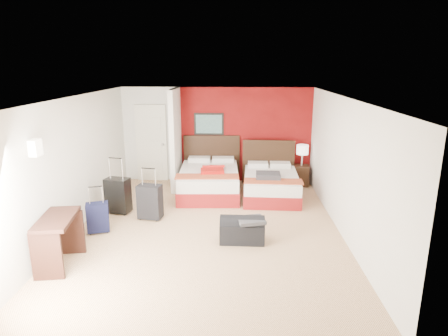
{
  "coord_description": "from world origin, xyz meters",
  "views": [
    {
      "loc": [
        0.55,
        -6.87,
        3.07
      ],
      "look_at": [
        0.28,
        0.8,
        1.0
      ],
      "focal_mm": 30.94,
      "sensor_mm": 36.0,
      "label": 1
    }
  ],
  "objects_px": {
    "nightstand": "(301,175)",
    "desk": "(59,242)",
    "bed_left": "(209,182)",
    "suitcase_charcoal": "(150,203)",
    "suitcase_black": "(118,196)",
    "red_suitcase_open": "(213,169)",
    "duffel_bag": "(242,231)",
    "bed_right": "(271,186)",
    "suitcase_navy": "(98,219)",
    "table_lamp": "(302,155)"
  },
  "relations": [
    {
      "from": "duffel_bag",
      "to": "table_lamp",
      "type": "bearing_deg",
      "value": 66.44
    },
    {
      "from": "suitcase_black",
      "to": "duffel_bag",
      "type": "relative_size",
      "value": 0.93
    },
    {
      "from": "bed_right",
      "to": "red_suitcase_open",
      "type": "distance_m",
      "value": 1.44
    },
    {
      "from": "table_lamp",
      "to": "desk",
      "type": "height_order",
      "value": "table_lamp"
    },
    {
      "from": "bed_left",
      "to": "nightstand",
      "type": "xyz_separation_m",
      "value": [
        2.35,
        0.77,
        -0.04
      ]
    },
    {
      "from": "red_suitcase_open",
      "to": "nightstand",
      "type": "relative_size",
      "value": 1.39
    },
    {
      "from": "table_lamp",
      "to": "suitcase_black",
      "type": "height_order",
      "value": "table_lamp"
    },
    {
      "from": "table_lamp",
      "to": "suitcase_black",
      "type": "xyz_separation_m",
      "value": [
        -4.18,
        -2.1,
        -0.44
      ]
    },
    {
      "from": "bed_left",
      "to": "suitcase_charcoal",
      "type": "bearing_deg",
      "value": -125.89
    },
    {
      "from": "nightstand",
      "to": "suitcase_black",
      "type": "bearing_deg",
      "value": -147.98
    },
    {
      "from": "bed_left",
      "to": "bed_right",
      "type": "relative_size",
      "value": 1.11
    },
    {
      "from": "table_lamp",
      "to": "suitcase_charcoal",
      "type": "height_order",
      "value": "table_lamp"
    },
    {
      "from": "bed_left",
      "to": "bed_right",
      "type": "bearing_deg",
      "value": -9.38
    },
    {
      "from": "nightstand",
      "to": "suitcase_navy",
      "type": "relative_size",
      "value": 0.97
    },
    {
      "from": "suitcase_charcoal",
      "to": "suitcase_navy",
      "type": "height_order",
      "value": "suitcase_charcoal"
    },
    {
      "from": "suitcase_black",
      "to": "suitcase_charcoal",
      "type": "bearing_deg",
      "value": -9.36
    },
    {
      "from": "red_suitcase_open",
      "to": "bed_left",
      "type": "bearing_deg",
      "value": 129.2
    },
    {
      "from": "bed_left",
      "to": "duffel_bag",
      "type": "bearing_deg",
      "value": -75.7
    },
    {
      "from": "suitcase_charcoal",
      "to": "red_suitcase_open",
      "type": "bearing_deg",
      "value": 62.54
    },
    {
      "from": "duffel_bag",
      "to": "suitcase_charcoal",
      "type": "bearing_deg",
      "value": 153.63
    },
    {
      "from": "bed_left",
      "to": "suitcase_black",
      "type": "bearing_deg",
      "value": -146.38
    },
    {
      "from": "bed_left",
      "to": "table_lamp",
      "type": "distance_m",
      "value": 2.52
    },
    {
      "from": "suitcase_black",
      "to": "suitcase_charcoal",
      "type": "xyz_separation_m",
      "value": [
        0.75,
        -0.31,
        -0.02
      ]
    },
    {
      "from": "bed_right",
      "to": "nightstand",
      "type": "distance_m",
      "value": 1.28
    },
    {
      "from": "suitcase_navy",
      "to": "duffel_bag",
      "type": "bearing_deg",
      "value": -23.96
    },
    {
      "from": "red_suitcase_open",
      "to": "suitcase_black",
      "type": "xyz_separation_m",
      "value": [
        -1.93,
        -1.23,
        -0.29
      ]
    },
    {
      "from": "bed_left",
      "to": "table_lamp",
      "type": "xyz_separation_m",
      "value": [
        2.35,
        0.77,
        0.5
      ]
    },
    {
      "from": "suitcase_black",
      "to": "nightstand",
      "type": "bearing_deg",
      "value": 39.52
    },
    {
      "from": "suitcase_charcoal",
      "to": "desk",
      "type": "height_order",
      "value": "desk"
    },
    {
      "from": "table_lamp",
      "to": "desk",
      "type": "distance_m",
      "value": 6.21
    },
    {
      "from": "duffel_bag",
      "to": "bed_left",
      "type": "bearing_deg",
      "value": 107.96
    },
    {
      "from": "suitcase_black",
      "to": "desk",
      "type": "relative_size",
      "value": 0.75
    },
    {
      "from": "table_lamp",
      "to": "nightstand",
      "type": "bearing_deg",
      "value": 0.0
    },
    {
      "from": "bed_right",
      "to": "suitcase_black",
      "type": "xyz_separation_m",
      "value": [
        -3.32,
        -1.15,
        0.09
      ]
    },
    {
      "from": "bed_left",
      "to": "suitcase_black",
      "type": "height_order",
      "value": "suitcase_black"
    },
    {
      "from": "bed_left",
      "to": "bed_right",
      "type": "xyz_separation_m",
      "value": [
        1.49,
        -0.18,
        -0.03
      ]
    },
    {
      "from": "table_lamp",
      "to": "bed_left",
      "type": "bearing_deg",
      "value": -161.93
    },
    {
      "from": "bed_left",
      "to": "nightstand",
      "type": "relative_size",
      "value": 3.78
    },
    {
      "from": "bed_right",
      "to": "suitcase_charcoal",
      "type": "height_order",
      "value": "suitcase_charcoal"
    },
    {
      "from": "red_suitcase_open",
      "to": "table_lamp",
      "type": "xyz_separation_m",
      "value": [
        2.25,
        0.87,
        0.15
      ]
    },
    {
      "from": "red_suitcase_open",
      "to": "desk",
      "type": "bearing_deg",
      "value": -127.8
    },
    {
      "from": "nightstand",
      "to": "table_lamp",
      "type": "relative_size",
      "value": 0.99
    },
    {
      "from": "suitcase_navy",
      "to": "desk",
      "type": "relative_size",
      "value": 0.56
    },
    {
      "from": "bed_left",
      "to": "nightstand",
      "type": "height_order",
      "value": "bed_left"
    },
    {
      "from": "red_suitcase_open",
      "to": "suitcase_black",
      "type": "bearing_deg",
      "value": -153.34
    },
    {
      "from": "nightstand",
      "to": "desk",
      "type": "height_order",
      "value": "desk"
    },
    {
      "from": "duffel_bag",
      "to": "suitcase_black",
      "type": "bearing_deg",
      "value": 155.13
    },
    {
      "from": "bed_left",
      "to": "red_suitcase_open",
      "type": "bearing_deg",
      "value": -47.33
    },
    {
      "from": "nightstand",
      "to": "suitcase_navy",
      "type": "bearing_deg",
      "value": -138.68
    },
    {
      "from": "suitcase_navy",
      "to": "duffel_bag",
      "type": "distance_m",
      "value": 2.72
    }
  ]
}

